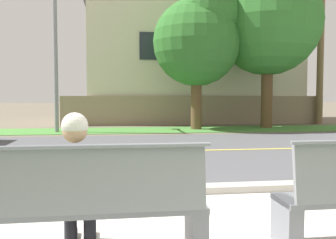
{
  "coord_description": "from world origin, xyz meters",
  "views": [
    {
      "loc": [
        -1.14,
        -2.89,
        1.39
      ],
      "look_at": [
        -0.26,
        3.35,
        1.0
      ],
      "focal_mm": 40.58,
      "sensor_mm": 36.0,
      "label": 1
    }
  ],
  "objects_px": {
    "streetlamp": "(56,34)",
    "shade_tree_far_left": "(200,36)",
    "bench_left": "(92,207)",
    "seated_person_olive": "(77,178)",
    "shade_tree_left": "(272,14)"
  },
  "relations": [
    {
      "from": "streetlamp",
      "to": "shade_tree_far_left",
      "type": "relative_size",
      "value": 1.1
    },
    {
      "from": "bench_left",
      "to": "seated_person_olive",
      "type": "xyz_separation_m",
      "value": [
        -0.14,
        0.17,
        0.21
      ]
    },
    {
      "from": "shade_tree_far_left",
      "to": "shade_tree_left",
      "type": "relative_size",
      "value": 0.79
    },
    {
      "from": "bench_left",
      "to": "shade_tree_far_left",
      "type": "distance_m",
      "value": 13.28
    },
    {
      "from": "seated_person_olive",
      "to": "shade_tree_far_left",
      "type": "relative_size",
      "value": 0.21
    },
    {
      "from": "shade_tree_left",
      "to": "seated_person_olive",
      "type": "bearing_deg",
      "value": -119.67
    },
    {
      "from": "streetlamp",
      "to": "seated_person_olive",
      "type": "bearing_deg",
      "value": -81.0
    },
    {
      "from": "seated_person_olive",
      "to": "streetlamp",
      "type": "distance_m",
      "value": 12.38
    },
    {
      "from": "seated_person_olive",
      "to": "shade_tree_left",
      "type": "bearing_deg",
      "value": 60.33
    },
    {
      "from": "seated_person_olive",
      "to": "shade_tree_left",
      "type": "relative_size",
      "value": 0.16
    },
    {
      "from": "bench_left",
      "to": "seated_person_olive",
      "type": "height_order",
      "value": "seated_person_olive"
    },
    {
      "from": "streetlamp",
      "to": "shade_tree_left",
      "type": "distance_m",
      "value": 9.05
    },
    {
      "from": "seated_person_olive",
      "to": "streetlamp",
      "type": "relative_size",
      "value": 0.19
    },
    {
      "from": "shade_tree_far_left",
      "to": "shade_tree_left",
      "type": "xyz_separation_m",
      "value": [
        3.26,
        0.32,
        1.06
      ]
    },
    {
      "from": "bench_left",
      "to": "streetlamp",
      "type": "relative_size",
      "value": 0.3
    }
  ]
}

